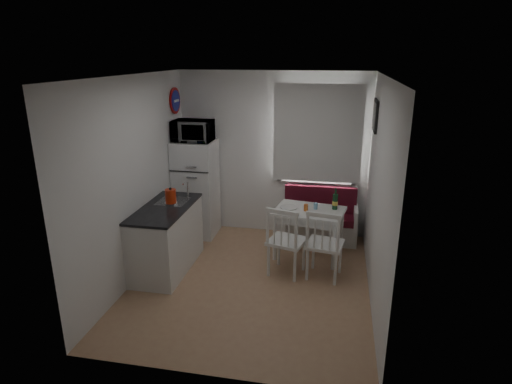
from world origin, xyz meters
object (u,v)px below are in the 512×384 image
at_px(kitchen_counter, 167,238).
at_px(fridge, 196,188).
at_px(microwave, 193,131).
at_px(bench, 319,223).
at_px(chair_right, 325,238).
at_px(kettle, 171,196).
at_px(dining_table, 309,215).
at_px(wine_bottle, 335,199).
at_px(chair_left, 286,235).

relative_size(kitchen_counter, fridge, 0.85).
height_order(fridge, microwave, microwave).
xyz_separation_m(bench, fridge, (-1.97, -0.11, 0.49)).
height_order(chair_right, kettle, kettle).
height_order(bench, fridge, fridge).
height_order(dining_table, kettle, kettle).
relative_size(fridge, wine_bottle, 4.94).
relative_size(chair_left, fridge, 0.36).
bearing_deg(microwave, chair_right, -28.15).
relative_size(microwave, wine_bottle, 1.89).
distance_m(chair_left, fridge, 1.99).
height_order(kitchen_counter, fridge, fridge).
xyz_separation_m(kettle, wine_bottle, (2.17, 0.73, -0.14)).
distance_m(dining_table, microwave, 2.19).
bearing_deg(chair_left, dining_table, 83.93).
bearing_deg(microwave, kitchen_counter, -90.94).
height_order(kitchen_counter, bench, kitchen_counter).
bearing_deg(kettle, dining_table, 19.10).
bearing_deg(dining_table, microwave, 175.59).
relative_size(fridge, kettle, 6.70).
height_order(kitchen_counter, chair_left, kitchen_counter).
relative_size(chair_left, wine_bottle, 1.76).
distance_m(kitchen_counter, fridge, 1.28).
xyz_separation_m(dining_table, kettle, (-1.82, -0.63, 0.38)).
bearing_deg(dining_table, kitchen_counter, -149.02).
relative_size(bench, kettle, 5.11).
distance_m(kitchen_counter, dining_table, 2.02).
bearing_deg(chair_right, fridge, 160.29).
relative_size(kitchen_counter, kettle, 5.71).
bearing_deg(kitchen_counter, dining_table, 21.61).
distance_m(fridge, wine_bottle, 2.24).
bearing_deg(wine_bottle, kettle, -161.40).
relative_size(bench, microwave, 2.00).
relative_size(chair_left, microwave, 0.93).
height_order(chair_right, wine_bottle, wine_bottle).
height_order(kitchen_counter, dining_table, kitchen_counter).
relative_size(bench, dining_table, 1.12).
height_order(kettle, wine_bottle, kettle).
relative_size(kitchen_counter, dining_table, 1.25).
bearing_deg(kitchen_counter, fridge, 89.10).
distance_m(kitchen_counter, kettle, 0.57).
relative_size(chair_right, wine_bottle, 1.66).
distance_m(microwave, kettle, 1.29).
distance_m(microwave, wine_bottle, 2.38).
distance_m(dining_table, kettle, 1.96).
distance_m(bench, kettle, 2.42).
bearing_deg(fridge, chair_right, -29.20).
distance_m(chair_right, wine_bottle, 0.82).
xyz_separation_m(microwave, wine_bottle, (2.20, -0.35, -0.84)).
bearing_deg(chair_right, wine_bottle, 92.09).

